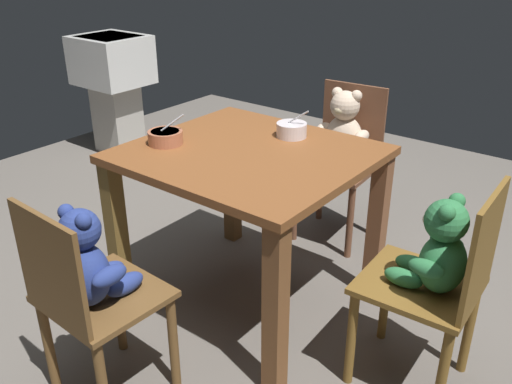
{
  "coord_description": "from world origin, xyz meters",
  "views": [
    {
      "loc": [
        1.34,
        -1.67,
        1.57
      ],
      "look_at": [
        0.0,
        0.05,
        0.54
      ],
      "focal_mm": 38.42,
      "sensor_mm": 36.0,
      "label": 1
    }
  ],
  "objects_px": {
    "porridge_bowl_white_far_center": "(292,130)",
    "sink_basin": "(113,78)",
    "teddy_chair_near_front": "(89,278)",
    "porridge_bowl_terracotta_near_left": "(165,137)",
    "dining_table": "(249,181)",
    "teddy_chair_far_center": "(342,144)",
    "teddy_chair_near_right": "(437,266)"
  },
  "relations": [
    {
      "from": "dining_table",
      "to": "teddy_chair_near_front",
      "type": "relative_size",
      "value": 1.18
    },
    {
      "from": "teddy_chair_near_right",
      "to": "porridge_bowl_terracotta_near_left",
      "type": "xyz_separation_m",
      "value": [
        -1.18,
        -0.14,
        0.25
      ]
    },
    {
      "from": "teddy_chair_near_front",
      "to": "porridge_bowl_terracotta_near_left",
      "type": "relative_size",
      "value": 5.45
    },
    {
      "from": "teddy_chair_far_center",
      "to": "sink_basin",
      "type": "bearing_deg",
      "value": -97.21
    },
    {
      "from": "dining_table",
      "to": "porridge_bowl_terracotta_near_left",
      "type": "xyz_separation_m",
      "value": [
        -0.33,
        -0.15,
        0.17
      ]
    },
    {
      "from": "teddy_chair_near_front",
      "to": "teddy_chair_near_right",
      "type": "height_order",
      "value": "teddy_chair_near_right"
    },
    {
      "from": "porridge_bowl_white_far_center",
      "to": "sink_basin",
      "type": "height_order",
      "value": "sink_basin"
    },
    {
      "from": "porridge_bowl_terracotta_near_left",
      "to": "sink_basin",
      "type": "distance_m",
      "value": 2.03
    },
    {
      "from": "porridge_bowl_white_far_center",
      "to": "sink_basin",
      "type": "bearing_deg",
      "value": 162.41
    },
    {
      "from": "porridge_bowl_terracotta_near_left",
      "to": "dining_table",
      "type": "bearing_deg",
      "value": 24.71
    },
    {
      "from": "teddy_chair_far_center",
      "to": "teddy_chair_near_front",
      "type": "relative_size",
      "value": 1.04
    },
    {
      "from": "teddy_chair_near_right",
      "to": "sink_basin",
      "type": "distance_m",
      "value": 3.05
    },
    {
      "from": "dining_table",
      "to": "porridge_bowl_terracotta_near_left",
      "type": "distance_m",
      "value": 0.41
    },
    {
      "from": "teddy_chair_far_center",
      "to": "dining_table",
      "type": "bearing_deg",
      "value": -3.95
    },
    {
      "from": "porridge_bowl_terracotta_near_left",
      "to": "teddy_chair_far_center",
      "type": "bearing_deg",
      "value": 70.5
    },
    {
      "from": "dining_table",
      "to": "teddy_chair_far_center",
      "type": "relative_size",
      "value": 1.14
    },
    {
      "from": "teddy_chair_near_right",
      "to": "porridge_bowl_white_far_center",
      "type": "bearing_deg",
      "value": -20.92
    },
    {
      "from": "teddy_chair_far_center",
      "to": "porridge_bowl_terracotta_near_left",
      "type": "bearing_deg",
      "value": -23.32
    },
    {
      "from": "dining_table",
      "to": "teddy_chair_near_right",
      "type": "height_order",
      "value": "teddy_chair_near_right"
    },
    {
      "from": "teddy_chair_near_front",
      "to": "sink_basin",
      "type": "bearing_deg",
      "value": 51.44
    },
    {
      "from": "dining_table",
      "to": "sink_basin",
      "type": "height_order",
      "value": "sink_basin"
    },
    {
      "from": "sink_basin",
      "to": "dining_table",
      "type": "bearing_deg",
      "value": -24.12
    },
    {
      "from": "porridge_bowl_white_far_center",
      "to": "sink_basin",
      "type": "relative_size",
      "value": 0.16
    },
    {
      "from": "teddy_chair_near_front",
      "to": "porridge_bowl_white_far_center",
      "type": "height_order",
      "value": "porridge_bowl_white_far_center"
    },
    {
      "from": "dining_table",
      "to": "teddy_chair_far_center",
      "type": "bearing_deg",
      "value": 89.87
    },
    {
      "from": "teddy_chair_near_front",
      "to": "porridge_bowl_terracotta_near_left",
      "type": "bearing_deg",
      "value": 26.03
    },
    {
      "from": "teddy_chair_near_right",
      "to": "porridge_bowl_terracotta_near_left",
      "type": "relative_size",
      "value": 5.62
    },
    {
      "from": "dining_table",
      "to": "sink_basin",
      "type": "distance_m",
      "value": 2.25
    },
    {
      "from": "dining_table",
      "to": "teddy_chair_near_front",
      "type": "height_order",
      "value": "teddy_chair_near_front"
    },
    {
      "from": "teddy_chair_near_front",
      "to": "sink_basin",
      "type": "relative_size",
      "value": 0.91
    },
    {
      "from": "teddy_chair_far_center",
      "to": "sink_basin",
      "type": "xyz_separation_m",
      "value": [
        -2.05,
        0.12,
        0.04
      ]
    },
    {
      "from": "teddy_chair_near_front",
      "to": "porridge_bowl_white_far_center",
      "type": "xyz_separation_m",
      "value": [
        0.09,
        1.06,
        0.26
      ]
    }
  ]
}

